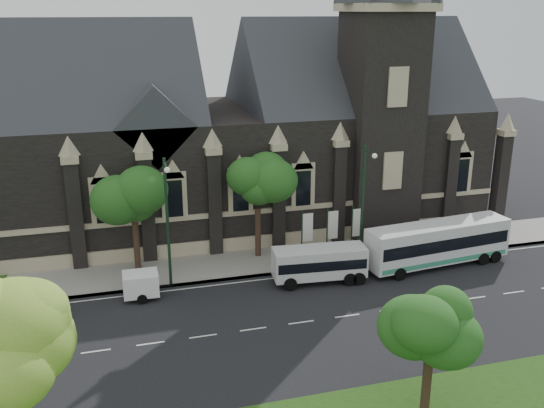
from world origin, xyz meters
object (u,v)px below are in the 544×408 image
object	(u,v)px
tree_walk_left	(136,194)
street_lamp_near	(364,199)
tree_park_east	(434,321)
shuttle_bus	(320,262)
sedan	(17,309)
street_lamp_mid	(167,216)
banner_flag_center	(331,228)
tour_coach	(438,243)
banner_flag_left	(306,230)
tree_park_near	(4,335)
box_trailer	(141,284)
tree_walk_right	(260,183)
banner_flag_right	(355,225)

from	to	relation	value
tree_walk_left	street_lamp_near	size ratio (longest dim) A/B	0.85
tree_park_east	tree_walk_left	bearing A→B (deg)	120.87
tree_park_east	street_lamp_near	world-z (taller)	street_lamp_near
shuttle_bus	sedan	distance (m)	19.59
tree_park_east	street_lamp_near	size ratio (longest dim) A/B	0.70
shuttle_bus	sedan	bearing A→B (deg)	-174.04
street_lamp_mid	shuttle_bus	distance (m)	10.85
tree_walk_left	banner_flag_center	distance (m)	14.58
street_lamp_near	tour_coach	size ratio (longest dim) A/B	0.79
street_lamp_near	banner_flag_left	size ratio (longest dim) A/B	2.25
tree_park_near	tree_park_east	world-z (taller)	tree_park_near
tree_park_near	shuttle_bus	distance (m)	23.14
banner_flag_left	tour_coach	distance (m)	9.72
street_lamp_mid	box_trailer	bearing A→B (deg)	-151.01
tour_coach	shuttle_bus	bearing A→B (deg)	175.57
shuttle_bus	sedan	size ratio (longest dim) A/B	1.44
street_lamp_near	banner_flag_center	xyz separation A→B (m)	(-1.71, 1.91, -2.73)
tree_park_east	tree_walk_right	bearing A→B (deg)	98.42
street_lamp_mid	banner_flag_center	distance (m)	12.73
banner_flag_right	tree_park_east	bearing A→B (deg)	-102.65
street_lamp_mid	shuttle_bus	size ratio (longest dim) A/B	1.37
tree_park_near	banner_flag_left	xyz separation A→B (m)	(18.06, 17.77, -4.03)
shuttle_bus	box_trailer	bearing A→B (deg)	-178.58
banner_flag_center	banner_flag_right	world-z (taller)	same
box_trailer	sedan	world-z (taller)	box_trailer
tree_walk_right	tour_coach	bearing A→B (deg)	-23.62
tree_walk_right	banner_flag_left	world-z (taller)	tree_walk_right
street_lamp_near	tour_coach	world-z (taller)	street_lamp_near
box_trailer	sedan	size ratio (longest dim) A/B	0.72
street_lamp_mid	box_trailer	world-z (taller)	street_lamp_mid
tree_walk_left	sedan	xyz separation A→B (m)	(-7.75, -5.82, -4.98)
tree_park_near	sedan	distance (m)	14.89
street_lamp_mid	banner_flag_right	xyz separation A→B (m)	(14.29, 1.91, -2.73)
box_trailer	shuttle_bus	bearing A→B (deg)	-2.73
tree_park_east	banner_flag_left	bearing A→B (deg)	89.65
tree_walk_left	banner_flag_center	bearing A→B (deg)	-6.89
banner_flag_center	sedan	xyz separation A→B (m)	(-21.84, -4.12, -1.63)
sedan	tour_coach	bearing A→B (deg)	-95.13
street_lamp_near	box_trailer	size ratio (longest dim) A/B	2.73
tree_walk_left	box_trailer	world-z (taller)	tree_walk_left
banner_flag_center	shuttle_bus	size ratio (longest dim) A/B	0.61
street_lamp_mid	banner_flag_left	distance (m)	10.81
tree_park_east	street_lamp_near	distance (m)	16.86
tree_park_east	street_lamp_mid	distance (m)	19.32
tree_walk_left	street_lamp_mid	xyz separation A→B (m)	(1.80, -3.61, -0.62)
sedan	tree_walk_right	bearing A→B (deg)	-77.03
banner_flag_left	shuttle_bus	bearing A→B (deg)	-93.85
banner_flag_left	tree_walk_left	bearing A→B (deg)	171.98
banner_flag_right	shuttle_bus	distance (m)	5.82
street_lamp_near	sedan	bearing A→B (deg)	-174.63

